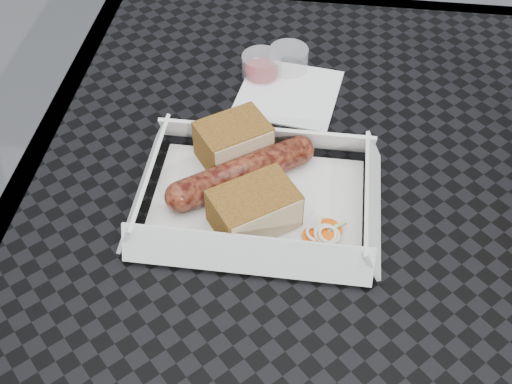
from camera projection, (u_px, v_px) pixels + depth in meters
The scene contains 9 objects.
patio_table at pixel (369, 239), 0.74m from camera, with size 0.80×0.80×0.74m.
food_tray at pixel (257, 203), 0.67m from camera, with size 0.22×0.15×0.00m, color white.
bratwurst at pixel (242, 173), 0.68m from camera, with size 0.15×0.12×0.03m.
bread_near at pixel (233, 141), 0.70m from camera, with size 0.07×0.05×0.05m, color brown.
bread_far at pixel (254, 208), 0.64m from camera, with size 0.08×0.06×0.04m, color brown.
veg_garnish at pixel (326, 233), 0.64m from camera, with size 0.03×0.03×0.00m.
napkin at pixel (288, 93), 0.80m from camera, with size 0.12×0.12×0.00m, color white.
condiment_cup_sauce at pixel (261, 66), 0.81m from camera, with size 0.05×0.05×0.03m, color #920A0B.
condiment_cup_empty at pixel (289, 59), 0.82m from camera, with size 0.05×0.05×0.03m, color silver.
Camera 1 is at (-0.07, -0.47, 1.25)m, focal length 45.00 mm.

